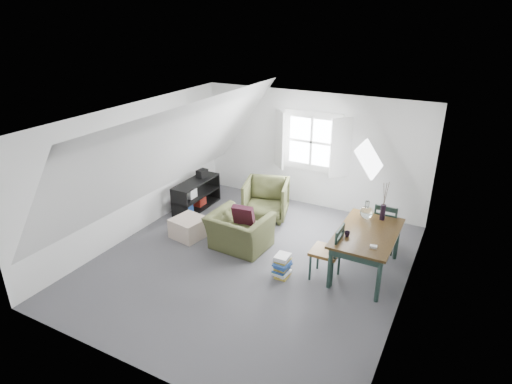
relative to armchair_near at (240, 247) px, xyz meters
The scene contains 24 objects.
floor 0.53m from the armchair_near, 38.77° to the right, with size 5.50×5.50×0.00m, color #4B4A4F.
ceiling 2.56m from the armchair_near, 38.77° to the right, with size 5.50×5.50×0.00m, color white.
wall_back 2.75m from the armchair_near, 80.29° to the left, with size 5.00×5.00×0.00m, color white.
wall_front 3.35m from the armchair_near, 82.36° to the right, with size 5.00×5.00×0.00m, color white.
wall_left 2.45m from the armchair_near, behind, with size 5.50×5.50×0.00m, color white.
wall_right 3.19m from the armchair_near, ahead, with size 5.50×5.50×0.00m, color white.
slope_left 2.13m from the armchair_near, 163.70° to the right, with size 5.50×5.50×0.00m, color white.
slope_right 2.67m from the armchair_near, ahead, with size 5.50×5.50×0.00m, color white.
dormer_window 2.79m from the armchair_near, 79.98° to the left, with size 1.71×0.35×1.30m.
skylight 2.80m from the armchair_near, 26.23° to the left, with size 0.55×0.75×0.04m, color white.
armchair_near is the anchor object (origin of this frame).
armchair_far 1.37m from the armchair_near, 96.04° to the left, with size 0.87×0.89×0.81m, color #3F4323.
throw_pillow 0.62m from the armchair_near, 90.00° to the left, with size 0.39×0.11×0.39m, color #390F1E.
ottoman 1.09m from the armchair_near, behind, with size 0.57×0.57×0.38m, color #BAA28F.
dining_table 2.33m from the armchair_near, ahead, with size 0.91×1.52×0.76m.
demijohn 2.37m from the armchair_near, 19.19° to the left, with size 0.22×0.22×0.32m.
vase_twigs 2.62m from the armchair_near, 19.48° to the left, with size 0.09×0.10×0.68m.
cup 2.11m from the armchair_near, ahead, with size 0.09×0.09×0.08m, color black.
paper_box 2.55m from the armchair_near, ahead, with size 0.11×0.07×0.04m, color white.
dining_chair_far 2.66m from the armchair_near, 26.33° to the left, with size 0.44×0.44×0.93m.
dining_chair_near 1.81m from the armchair_near, ahead, with size 0.45×0.45×0.96m.
media_shelf 1.98m from the armchair_near, 149.26° to the left, with size 0.42×1.26×0.64m.
electronics_box 2.24m from the armchair_near, 142.44° to the left, with size 0.17×0.23×0.19m, color black.
magazine_stack 1.18m from the armchair_near, 23.63° to the right, with size 0.29×0.34×0.38m.
Camera 1 is at (3.04, -5.57, 4.04)m, focal length 30.00 mm.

